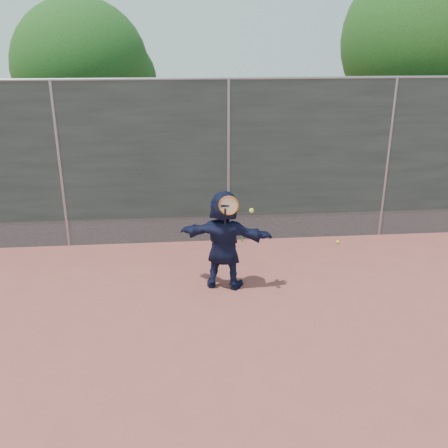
{
  "coord_description": "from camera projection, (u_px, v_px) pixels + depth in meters",
  "views": [
    {
      "loc": [
        -0.89,
        -5.35,
        3.67
      ],
      "look_at": [
        -0.25,
        1.63,
        1.03
      ],
      "focal_mm": 40.0,
      "sensor_mm": 36.0,
      "label": 1
    }
  ],
  "objects": [
    {
      "name": "weed_clump",
      "position": [
        244.0,
        235.0,
        9.49
      ],
      "size": [
        0.68,
        0.07,
        0.3
      ],
      "color": "#387226",
      "rests_on": "ground"
    },
    {
      "name": "tree_right",
      "position": [
        432.0,
        46.0,
        10.89
      ],
      "size": [
        3.78,
        3.6,
        5.39
      ],
      "color": "#382314",
      "rests_on": "ground"
    },
    {
      "name": "swing_action",
      "position": [
        231.0,
        207.0,
        7.19
      ],
      "size": [
        0.51,
        0.17,
        0.51
      ],
      "color": "#CA5F13",
      "rests_on": "ground"
    },
    {
      "name": "ground",
      "position": [
        255.0,
        344.0,
        6.36
      ],
      "size": [
        80.0,
        80.0,
        0.0
      ],
      "primitive_type": "plane",
      "color": "#9E4C42",
      "rests_on": "ground"
    },
    {
      "name": "ball_ground",
      "position": [
        338.0,
        242.0,
        9.42
      ],
      "size": [
        0.07,
        0.07,
        0.07
      ],
      "primitive_type": "sphere",
      "color": "yellow",
      "rests_on": "ground"
    },
    {
      "name": "fence",
      "position": [
        228.0,
        159.0,
        9.06
      ],
      "size": [
        20.0,
        0.06,
        3.03
      ],
      "color": "#38423D",
      "rests_on": "ground"
    },
    {
      "name": "tree_left",
      "position": [
        89.0,
        72.0,
        11.19
      ],
      "size": [
        3.15,
        3.0,
        4.53
      ],
      "color": "#382314",
      "rests_on": "ground"
    },
    {
      "name": "player",
      "position": [
        224.0,
        240.0,
        7.58
      ],
      "size": [
        1.51,
        0.84,
        1.55
      ],
      "primitive_type": "imported",
      "rotation": [
        0.0,
        0.0,
        2.86
      ],
      "color": "#131836",
      "rests_on": "ground"
    }
  ]
}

